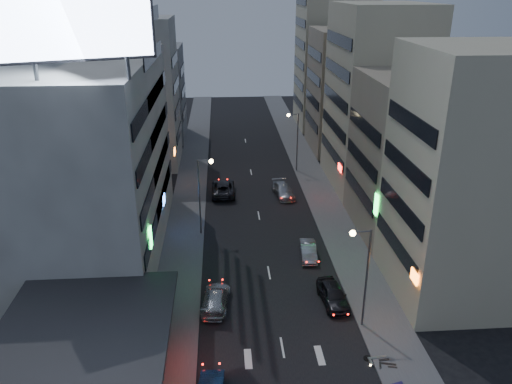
{
  "coord_description": "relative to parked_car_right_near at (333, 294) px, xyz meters",
  "views": [
    {
      "loc": [
        -3.9,
        -24.28,
        23.87
      ],
      "look_at": [
        -0.84,
        18.66,
        5.93
      ],
      "focal_mm": 35.0,
      "sensor_mm": 36.0,
      "label": 1
    }
  ],
  "objects": [
    {
      "name": "sidewalk_right",
      "position": [
        3.29,
        20.91,
        -0.73
      ],
      "size": [
        4.0,
        120.0,
        0.12
      ],
      "primitive_type": "cube",
      "color": "#4C4C4F",
      "rests_on": "ground"
    },
    {
      "name": "scooter_black_b",
      "position": [
        2.79,
        -7.42,
        -0.15
      ],
      "size": [
        0.96,
        1.79,
        1.04
      ],
      "primitive_type": null,
      "rotation": [
        0.0,
        0.0,
        1.33
      ],
      "color": "black",
      "rests_on": "sidewalk_right"
    },
    {
      "name": "sidewalk_left",
      "position": [
        -12.71,
        20.91,
        -0.73
      ],
      "size": [
        4.0,
        120.0,
        0.12
      ],
      "primitive_type": "cube",
      "color": "#4C4C4F",
      "rests_on": "ground"
    },
    {
      "name": "parked_car_right_far",
      "position": [
        -1.28,
        22.29,
        -0.05
      ],
      "size": [
        2.74,
        5.32,
        1.48
      ],
      "primitive_type": "imported",
      "rotation": [
        0.0,
        0.0,
        0.14
      ],
      "color": "#9A9CA1",
      "rests_on": "ground"
    },
    {
      "name": "parked_car_right_mid",
      "position": [
        -0.75,
        7.42,
        -0.12
      ],
      "size": [
        1.72,
        4.15,
        1.34
      ],
      "primitive_type": "imported",
      "rotation": [
        0.0,
        0.0,
        -0.08
      ],
      "color": "#A5A9AD",
      "rests_on": "ground"
    },
    {
      "name": "shophouse_far",
      "position": [
        10.29,
        25.91,
        10.21
      ],
      "size": [
        10.0,
        14.0,
        22.0
      ],
      "primitive_type": "cube",
      "color": "#B9AF91",
      "rests_on": "ground"
    },
    {
      "name": "white_building",
      "position": [
        -21.71,
        10.91,
        8.21
      ],
      "size": [
        14.0,
        24.0,
        18.0
      ],
      "primitive_type": "cube",
      "color": "#B9B9B4",
      "rests_on": "ground"
    },
    {
      "name": "street_lamp_right_near",
      "position": [
        1.19,
        -3.09,
        4.58
      ],
      "size": [
        1.6,
        0.44,
        8.02
      ],
      "color": "#595B60",
      "rests_on": "sidewalk_right"
    },
    {
      "name": "scooter_silver_a",
      "position": [
        2.82,
        -9.45,
        -0.04
      ],
      "size": [
        0.81,
        2.1,
        1.26
      ],
      "primitive_type": null,
      "rotation": [
        0.0,
        0.0,
        1.51
      ],
      "color": "#BABEC3",
      "rests_on": "sidewalk_right"
    },
    {
      "name": "far_right_b",
      "position": [
        11.29,
        54.91,
        11.21
      ],
      "size": [
        12.0,
        12.0,
        24.0
      ],
      "primitive_type": "cube",
      "color": "#B9AF91",
      "rests_on": "ground"
    },
    {
      "name": "shophouse_mid",
      "position": [
        10.79,
        12.91,
        7.21
      ],
      "size": [
        11.0,
        12.0,
        16.0
      ],
      "primitive_type": "cube",
      "color": "gray",
      "rests_on": "ground"
    },
    {
      "name": "far_left_b",
      "position": [
        -20.71,
        48.91,
        6.71
      ],
      "size": [
        12.0,
        10.0,
        15.0
      ],
      "primitive_type": "cube",
      "color": "gray",
      "rests_on": "ground"
    },
    {
      "name": "far_left_a",
      "position": [
        -20.21,
        35.91,
        9.21
      ],
      "size": [
        11.0,
        10.0,
        20.0
      ],
      "primitive_type": "cube",
      "color": "#B9B9B4",
      "rests_on": "ground"
    },
    {
      "name": "shophouse_near",
      "position": [
        10.29,
        1.41,
        9.21
      ],
      "size": [
        10.0,
        11.0,
        20.0
      ],
      "primitive_type": "cube",
      "color": "#B9AF91",
      "rests_on": "ground"
    },
    {
      "name": "parked_car_right_near",
      "position": [
        0.0,
        0.0,
        0.0
      ],
      "size": [
        2.26,
        4.76,
        1.57
      ],
      "primitive_type": "imported",
      "rotation": [
        0.0,
        0.0,
        0.09
      ],
      "color": "black",
      "rests_on": "ground"
    },
    {
      "name": "scooter_blue",
      "position": [
        2.59,
        -9.01,
        -0.07
      ],
      "size": [
        1.14,
        2.06,
        1.2
      ],
      "primitive_type": null,
      "rotation": [
        0.0,
        0.0,
        1.83
      ],
      "color": "navy",
      "rests_on": "sidewalk_right"
    },
    {
      "name": "road_car_silver",
      "position": [
        -9.43,
        0.19,
        -0.06
      ],
      "size": [
        2.63,
        5.21,
        1.45
      ],
      "primitive_type": "imported",
      "rotation": [
        0.0,
        0.0,
        3.02
      ],
      "color": "#A1A5A9",
      "rests_on": "ground"
    },
    {
      "name": "street_lamp_right_far",
      "position": [
        1.19,
        30.91,
        4.58
      ],
      "size": [
        1.6,
        0.44,
        8.02
      ],
      "color": "#595B60",
      "rests_on": "sidewalk_right"
    },
    {
      "name": "food_court",
      "position": [
        -18.61,
        -7.09,
        1.2
      ],
      "size": [
        11.0,
        13.0,
        3.88
      ],
      "color": "#B9AF91",
      "rests_on": "ground"
    },
    {
      "name": "far_right_a",
      "position": [
        10.79,
        40.91,
        8.21
      ],
      "size": [
        11.0,
        12.0,
        18.0
      ],
      "primitive_type": "cube",
      "color": "gray",
      "rests_on": "ground"
    },
    {
      "name": "scooter_silver_b",
      "position": [
        2.34,
        -6.52,
        -0.06
      ],
      "size": [
        0.88,
        2.05,
        1.22
      ],
      "primitive_type": null,
      "rotation": [
        0.0,
        0.0,
        1.68
      ],
      "color": "#9FA2A7",
      "rests_on": "sidewalk_right"
    },
    {
      "name": "billboard",
      "position": [
        -17.7,
        0.88,
        20.87
      ],
      "size": [
        9.52,
        3.75,
        6.2
      ],
      "rotation": [
        0.0,
        0.0,
        0.35
      ],
      "color": "#595B60",
      "rests_on": "white_building"
    },
    {
      "name": "parked_car_left",
      "position": [
        -8.61,
        23.36,
        0.04
      ],
      "size": [
        2.76,
        5.95,
        1.65
      ],
      "primitive_type": "imported",
      "rotation": [
        0.0,
        0.0,
        3.15
      ],
      "color": "#232327",
      "rests_on": "ground"
    },
    {
      "name": "street_lamp_left",
      "position": [
        -10.62,
        12.91,
        4.58
      ],
      "size": [
        1.6,
        0.44,
        8.02
      ],
      "color": "#595B60",
      "rests_on": "sidewalk_left"
    }
  ]
}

